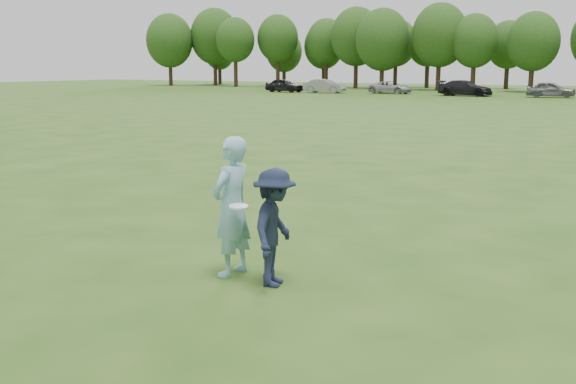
# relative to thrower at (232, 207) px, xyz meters

# --- Properties ---
(ground) EXTENTS (200.00, 200.00, 0.00)m
(ground) POSITION_rel_thrower_xyz_m (0.34, -0.24, -1.01)
(ground) COLOR #274A14
(ground) RESTS_ON ground
(thrower) EXTENTS (0.51, 0.75, 2.01)m
(thrower) POSITION_rel_thrower_xyz_m (0.00, 0.00, 0.00)
(thrower) COLOR #89C0D3
(thrower) RESTS_ON ground
(defender) EXTENTS (0.84, 1.17, 1.63)m
(defender) POSITION_rel_thrower_xyz_m (0.78, -0.11, -0.19)
(defender) COLOR #181F35
(defender) RESTS_ON ground
(car_a) EXTENTS (4.56, 2.12, 1.51)m
(car_a) POSITION_rel_thrower_xyz_m (-32.93, 58.46, -0.25)
(car_a) COLOR black
(car_a) RESTS_ON ground
(car_b) EXTENTS (4.65, 1.94, 1.50)m
(car_b) POSITION_rel_thrower_xyz_m (-27.98, 58.69, -0.26)
(car_b) COLOR gray
(car_b) RESTS_ON ground
(car_c) EXTENTS (4.89, 2.60, 1.31)m
(car_c) POSITION_rel_thrower_xyz_m (-21.08, 60.57, -0.35)
(car_c) COLOR #A6A6AA
(car_c) RESTS_ON ground
(car_d) EXTENTS (5.39, 2.42, 1.54)m
(car_d) POSITION_rel_thrower_xyz_m (-12.67, 58.98, -0.24)
(car_d) COLOR black
(car_d) RESTS_ON ground
(car_e) EXTENTS (4.55, 2.24, 1.49)m
(car_e) POSITION_rel_thrower_xyz_m (-4.79, 59.61, -0.26)
(car_e) COLOR slate
(car_e) RESTS_ON ground
(disc_in_play) EXTENTS (0.31, 0.31, 0.06)m
(disc_in_play) POSITION_rel_thrower_xyz_m (0.28, -0.23, 0.07)
(disc_in_play) COLOR white
(disc_in_play) RESTS_ON ground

